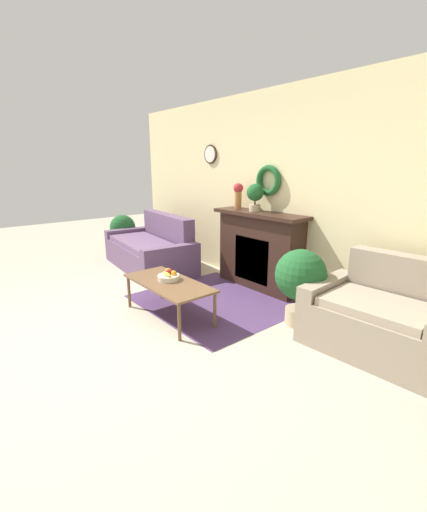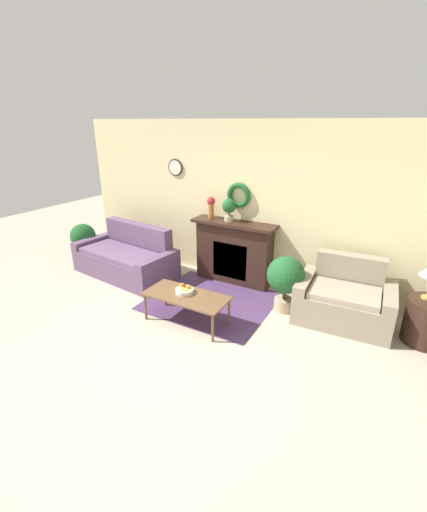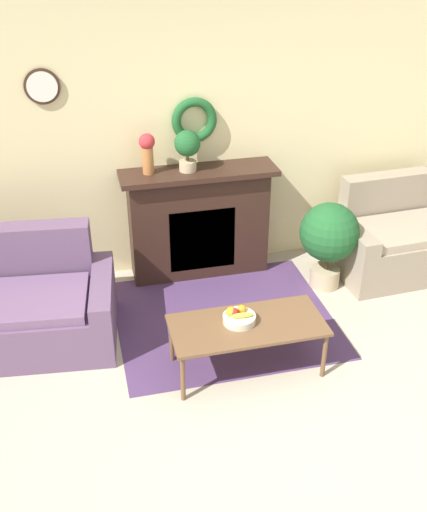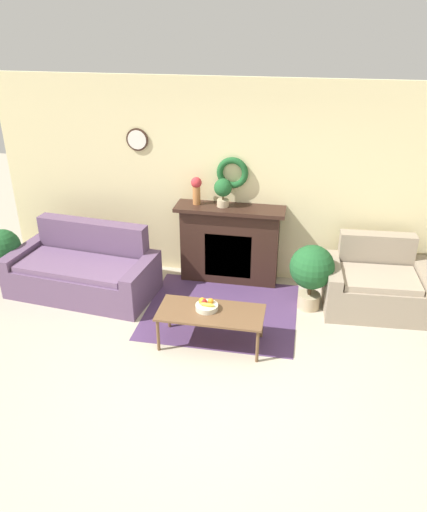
{
  "view_description": "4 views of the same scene",
  "coord_description": "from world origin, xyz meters",
  "views": [
    {
      "loc": [
        3.05,
        -1.12,
        1.72
      ],
      "look_at": [
        0.03,
        1.39,
        0.67
      ],
      "focal_mm": 24.0,
      "sensor_mm": 36.0,
      "label": 1
    },
    {
      "loc": [
        2.27,
        -2.62,
        2.66
      ],
      "look_at": [
        -0.03,
        1.45,
        0.81
      ],
      "focal_mm": 24.0,
      "sensor_mm": 36.0,
      "label": 2
    },
    {
      "loc": [
        -1.24,
        -2.67,
        3.13
      ],
      "look_at": [
        -0.23,
        1.44,
        0.71
      ],
      "focal_mm": 42.0,
      "sensor_mm": 36.0,
      "label": 3
    },
    {
      "loc": [
        0.78,
        -3.74,
        3.44
      ],
      "look_at": [
        -0.17,
        1.29,
        0.89
      ],
      "focal_mm": 35.0,
      "sensor_mm": 36.0,
      "label": 4
    }
  ],
  "objects": [
    {
      "name": "potted_plant_floor_by_loveseat",
      "position": [
        0.97,
        1.84,
        0.54
      ],
      "size": [
        0.55,
        0.55,
        0.85
      ],
      "color": "tan",
      "rests_on": "ground_plane"
    },
    {
      "name": "couch_left",
      "position": [
        -2.0,
        1.7,
        0.31
      ],
      "size": [
        1.99,
        1.14,
        0.89
      ],
      "rotation": [
        0.0,
        0.0,
        -0.11
      ],
      "color": "#604766",
      "rests_on": "ground_plane"
    },
    {
      "name": "potted_plant_floor_by_couch",
      "position": [
        -3.18,
        1.74,
        0.47
      ],
      "size": [
        0.49,
        0.49,
        0.77
      ],
      "color": "tan",
      "rests_on": "ground_plane"
    },
    {
      "name": "fruit_bowl",
      "position": [
        -0.17,
        0.89,
        0.47
      ],
      "size": [
        0.25,
        0.25,
        0.12
      ],
      "color": "beige",
      "rests_on": "coffee_table"
    },
    {
      "name": "ground_plane",
      "position": [
        0.0,
        0.0,
        0.0
      ],
      "size": [
        16.0,
        16.0,
        0.0
      ],
      "primitive_type": "plane",
      "color": "#ADA38E"
    },
    {
      "name": "floor_rug",
      "position": [
        -0.11,
        1.53,
        0.0
      ],
      "size": [
        1.88,
        1.64,
        0.01
      ],
      "color": "#4C335B",
      "rests_on": "ground_plane"
    },
    {
      "name": "coffee_table",
      "position": [
        -0.11,
        0.84,
        0.39
      ],
      "size": [
        1.18,
        0.54,
        0.43
      ],
      "color": "brown",
      "rests_on": "ground_plane"
    },
    {
      "name": "potted_plant_on_mantel",
      "position": [
        -0.25,
        2.37,
        1.32
      ],
      "size": [
        0.24,
        0.24,
        0.38
      ],
      "color": "tan",
      "rests_on": "fireplace"
    },
    {
      "name": "vase_on_mantel_left",
      "position": [
        -0.61,
        2.39,
        1.31
      ],
      "size": [
        0.14,
        0.14,
        0.37
      ],
      "color": "#AD6B38",
      "rests_on": "fireplace"
    },
    {
      "name": "loveseat_right",
      "position": [
        1.78,
        2.0,
        0.31
      ],
      "size": [
        1.32,
        0.95,
        0.89
      ],
      "rotation": [
        0.0,
        0.0,
        0.05
      ],
      "color": "gray",
      "rests_on": "ground_plane"
    },
    {
      "name": "wall_back",
      "position": [
        -0.0,
        2.59,
        1.35
      ],
      "size": [
        6.8,
        0.15,
        2.7
      ],
      "color": "beige",
      "rests_on": "ground_plane"
    },
    {
      "name": "fireplace",
      "position": [
        -0.15,
        2.39,
        0.55
      ],
      "size": [
        1.46,
        0.41,
        1.09
      ],
      "color": "#331E16",
      "rests_on": "ground_plane"
    }
  ]
}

